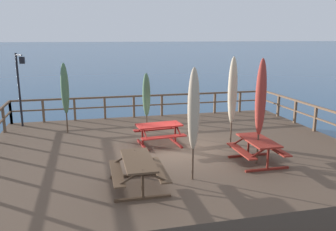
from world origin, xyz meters
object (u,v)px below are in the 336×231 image
object	(u,v)px
picnic_table_back_right	(138,167)
picnic_table_mid_left	(258,146)
patio_umbrella_tall_front	(261,98)
patio_umbrella_short_mid	(65,89)
patio_umbrella_tall_back_right	(233,91)
lamp_post_hooked	(20,79)
picnic_table_back_left	(159,130)
patio_umbrella_tall_back_left	(194,110)
patio_umbrella_short_front	(146,95)

from	to	relation	value
picnic_table_back_right	picnic_table_mid_left	distance (m)	3.99
patio_umbrella_tall_front	patio_umbrella_short_mid	bearing A→B (deg)	139.81
patio_umbrella_short_mid	picnic_table_mid_left	bearing A→B (deg)	-39.99
patio_umbrella_tall_back_right	lamp_post_hooked	bearing A→B (deg)	147.95
picnic_table_back_left	patio_umbrella_tall_front	xyz separation A→B (m)	(2.58, -2.59, 1.53)
picnic_table_mid_left	lamp_post_hooked	bearing A→B (deg)	140.68
picnic_table_back_right	patio_umbrella_short_mid	world-z (taller)	patio_umbrella_short_mid
picnic_table_back_right	picnic_table_mid_left	world-z (taller)	same
patio_umbrella_tall_front	patio_umbrella_short_mid	size ratio (longest dim) A/B	1.14
picnic_table_back_right	patio_umbrella_tall_front	world-z (taller)	patio_umbrella_tall_front
lamp_post_hooked	patio_umbrella_tall_front	bearing A→B (deg)	-39.48
patio_umbrella_tall_back_left	patio_umbrella_short_mid	world-z (taller)	patio_umbrella_tall_back_left
picnic_table_mid_left	patio_umbrella_short_mid	xyz separation A→B (m)	(-5.94, 4.99, 1.28)
patio_umbrella_tall_front	patio_umbrella_tall_back_right	size ratio (longest dim) A/B	1.01
patio_umbrella_tall_front	picnic_table_back_right	bearing A→B (deg)	-167.47
patio_umbrella_tall_front	lamp_post_hooked	distance (m)	10.12
patio_umbrella_tall_back_left	patio_umbrella_tall_back_right	size ratio (longest dim) A/B	0.96
picnic_table_back_right	lamp_post_hooked	size ratio (longest dim) A/B	0.58
patio_umbrella_tall_front	lamp_post_hooked	size ratio (longest dim) A/B	1.02
patio_umbrella_tall_back_right	patio_umbrella_tall_back_left	bearing A→B (deg)	-132.35
picnic_table_back_left	picnic_table_mid_left	world-z (taller)	same
picnic_table_back_left	picnic_table_mid_left	xyz separation A→B (m)	(2.60, -2.57, 0.00)
patio_umbrella_tall_back_left	patio_umbrella_tall_front	world-z (taller)	patio_umbrella_tall_front
picnic_table_back_right	lamp_post_hooked	bearing A→B (deg)	118.35
patio_umbrella_tall_back_right	patio_umbrella_tall_front	bearing A→B (deg)	-83.85
picnic_table_back_left	picnic_table_back_right	world-z (taller)	same
patio_umbrella_tall_back_left	patio_umbrella_short_front	distance (m)	5.07
picnic_table_back_left	patio_umbrella_tall_back_left	bearing A→B (deg)	-85.83
patio_umbrella_tall_front	patio_umbrella_short_mid	world-z (taller)	patio_umbrella_tall_front
patio_umbrella_tall_back_left	patio_umbrella_short_mid	bearing A→B (deg)	122.05
picnic_table_back_left	picnic_table_mid_left	bearing A→B (deg)	-44.64
patio_umbrella_short_front	patio_umbrella_tall_front	size ratio (longest dim) A/B	0.76
picnic_table_back_left	patio_umbrella_tall_front	world-z (taller)	patio_umbrella_tall_front
picnic_table_mid_left	patio_umbrella_tall_back_left	size ratio (longest dim) A/B	0.52
picnic_table_back_right	patio_umbrella_short_mid	distance (m)	6.35
patio_umbrella_short_mid	patio_umbrella_tall_back_right	distance (m)	6.66
picnic_table_mid_left	picnic_table_back_right	bearing A→B (deg)	-167.24
patio_umbrella_tall_back_left	patio_umbrella_tall_back_right	bearing A→B (deg)	47.65
patio_umbrella_tall_front	lamp_post_hooked	world-z (taller)	patio_umbrella_tall_front
patio_umbrella_tall_back_left	lamp_post_hooked	xyz separation A→B (m)	(-5.47, 7.15, 0.13)
patio_umbrella_short_front	picnic_table_back_right	bearing A→B (deg)	-102.42
patio_umbrella_tall_front	picnic_table_back_left	bearing A→B (deg)	134.94
lamp_post_hooked	picnic_table_back_left	bearing A→B (deg)	-36.33
patio_umbrella_short_front	patio_umbrella_tall_front	xyz separation A→B (m)	(2.73, -4.32, 0.51)
patio_umbrella_short_mid	lamp_post_hooked	bearing A→B (deg)	142.87
patio_umbrella_tall_back_left	patio_umbrella_tall_front	distance (m)	2.45
patio_umbrella_short_front	patio_umbrella_short_mid	bearing A→B (deg)	167.90
picnic_table_back_right	patio_umbrella_tall_front	distance (m)	4.25
picnic_table_back_left	picnic_table_back_right	xyz separation A→B (m)	(-1.29, -3.45, 0.01)
patio_umbrella_tall_back_left	patio_umbrella_tall_front	xyz separation A→B (m)	(2.34, 0.72, 0.10)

